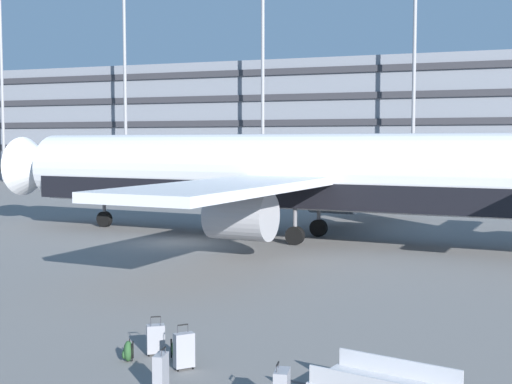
% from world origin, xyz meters
% --- Properties ---
extents(ground_plane, '(600.00, 600.00, 0.00)m').
position_xyz_m(ground_plane, '(0.00, 0.00, 0.00)').
color(ground_plane, slate).
extents(terminal_structure, '(149.23, 14.45, 14.05)m').
position_xyz_m(terminal_structure, '(0.00, 49.51, 7.03)').
color(terminal_structure, slate).
rests_on(terminal_structure, ground_plane).
extents(airliner, '(36.33, 29.32, 11.00)m').
position_xyz_m(airliner, '(5.04, 2.64, 3.25)').
color(airliner, silver).
rests_on(airliner, ground_plane).
extents(light_mast_far_left, '(1.80, 0.50, 26.54)m').
position_xyz_m(light_mast_far_left, '(-41.92, 38.10, 15.02)').
color(light_mast_far_left, gray).
rests_on(light_mast_far_left, ground_plane).
extents(light_mast_left, '(1.80, 0.50, 23.89)m').
position_xyz_m(light_mast_left, '(-25.00, 38.10, 13.67)').
color(light_mast_left, gray).
rests_on(light_mast_left, ground_plane).
extents(light_mast_center_left, '(1.80, 0.50, 24.00)m').
position_xyz_m(light_mast_center_left, '(-8.58, 38.10, 13.72)').
color(light_mast_center_left, gray).
rests_on(light_mast_center_left, ground_plane).
extents(light_mast_center_right, '(1.80, 0.50, 20.44)m').
position_xyz_m(light_mast_center_right, '(6.99, 38.10, 11.89)').
color(light_mast_center_right, gray).
rests_on(light_mast_center_right, ground_plane).
extents(suitcase_navy, '(0.46, 0.46, 0.98)m').
position_xyz_m(suitcase_navy, '(8.32, -17.04, 0.42)').
color(suitcase_navy, gray).
rests_on(suitcase_navy, ground_plane).
extents(suitcase_upright, '(0.48, 0.44, 0.93)m').
position_xyz_m(suitcase_upright, '(7.26, -16.34, 0.38)').
color(suitcase_upright, gray).
rests_on(suitcase_upright, ground_plane).
extents(suitcase_large, '(0.26, 0.44, 0.94)m').
position_xyz_m(suitcase_large, '(8.54, -18.55, 0.43)').
color(suitcase_large, gray).
rests_on(suitcase_large, ground_plane).
extents(backpack_scuffed, '(0.34, 0.40, 0.52)m').
position_xyz_m(backpack_scuffed, '(6.89, -16.97, 0.23)').
color(backpack_scuffed, '#264C26').
rests_on(backpack_scuffed, ground_plane).
extents(backpack_silver, '(0.42, 0.43, 0.56)m').
position_xyz_m(backpack_silver, '(7.91, -16.52, 0.25)').
color(backpack_silver, '#264C26').
rests_on(backpack_silver, ground_plane).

